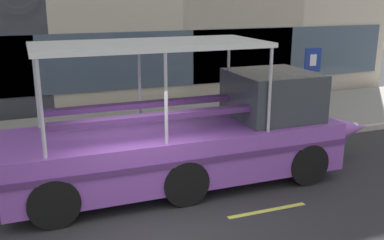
% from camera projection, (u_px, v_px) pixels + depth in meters
% --- Properties ---
extents(ground_plane, '(120.00, 120.00, 0.00)m').
position_uv_depth(ground_plane, '(147.00, 215.00, 9.02)').
color(ground_plane, '#2B2B2D').
extents(sidewalk, '(32.00, 4.80, 0.18)m').
position_uv_depth(sidewalk, '(100.00, 134.00, 14.04)').
color(sidewalk, gray).
rests_on(sidewalk, ground_plane).
extents(curb_edge, '(32.00, 0.18, 0.18)m').
position_uv_depth(curb_edge, '(116.00, 160.00, 11.80)').
color(curb_edge, '#B2ADA3').
rests_on(curb_edge, ground_plane).
extents(lane_centreline, '(25.80, 0.12, 0.01)m').
position_uv_depth(lane_centreline, '(156.00, 231.00, 8.40)').
color(lane_centreline, '#DBD64C').
rests_on(lane_centreline, ground_plane).
extents(curb_guardrail, '(11.53, 0.09, 0.89)m').
position_uv_depth(curb_guardrail, '(156.00, 127.00, 12.33)').
color(curb_guardrail, '#9EA0A8').
rests_on(curb_guardrail, sidewalk).
extents(parking_sign, '(0.60, 0.12, 2.54)m').
position_uv_depth(parking_sign, '(311.00, 73.00, 14.15)').
color(parking_sign, '#4C4F54').
rests_on(parking_sign, sidewalk).
extents(duck_tour_boat, '(9.51, 2.47, 3.34)m').
position_uv_depth(duck_tour_boat, '(200.00, 138.00, 10.45)').
color(duck_tour_boat, purple).
rests_on(duck_tour_boat, ground_plane).
extents(pedestrian_near_bow, '(0.42, 0.32, 1.67)m').
position_uv_depth(pedestrian_near_bow, '(236.00, 99.00, 13.91)').
color(pedestrian_near_bow, '#1E2338').
rests_on(pedestrian_near_bow, sidewalk).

